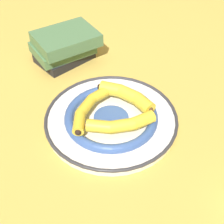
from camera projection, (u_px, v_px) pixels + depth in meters
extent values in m
plane|color=gold|center=(120.00, 129.00, 0.87)|extent=(2.80, 2.80, 0.00)
cylinder|color=white|center=(112.00, 120.00, 0.88)|extent=(0.37, 0.37, 0.02)
torus|color=#385699|center=(112.00, 116.00, 0.87)|extent=(0.26, 0.26, 0.03)
cylinder|color=#385699|center=(112.00, 117.00, 0.88)|extent=(0.10, 0.10, 0.00)
torus|color=#333338|center=(112.00, 117.00, 0.88)|extent=(0.37, 0.37, 0.01)
cylinder|color=gold|center=(101.00, 94.00, 0.90)|extent=(0.07, 0.04, 0.03)
cylinder|color=gold|center=(86.00, 106.00, 0.86)|extent=(0.07, 0.05, 0.03)
cylinder|color=gold|center=(79.00, 123.00, 0.81)|extent=(0.07, 0.07, 0.03)
sphere|color=gold|center=(92.00, 99.00, 0.88)|extent=(0.03, 0.03, 0.03)
sphere|color=gold|center=(80.00, 114.00, 0.84)|extent=(0.03, 0.03, 0.03)
cone|color=#472D19|center=(109.00, 89.00, 0.91)|extent=(0.03, 0.03, 0.02)
sphere|color=black|center=(78.00, 132.00, 0.79)|extent=(0.02, 0.02, 0.02)
cylinder|color=yellow|center=(98.00, 126.00, 0.80)|extent=(0.06, 0.07, 0.03)
cylinder|color=yellow|center=(122.00, 126.00, 0.80)|extent=(0.07, 0.06, 0.03)
cylinder|color=yellow|center=(143.00, 120.00, 0.82)|extent=(0.07, 0.05, 0.03)
sphere|color=yellow|center=(110.00, 127.00, 0.80)|extent=(0.03, 0.03, 0.03)
sphere|color=yellow|center=(133.00, 124.00, 0.81)|extent=(0.03, 0.03, 0.03)
cone|color=#472D19|center=(87.00, 125.00, 0.81)|extent=(0.04, 0.04, 0.03)
sphere|color=black|center=(152.00, 116.00, 0.83)|extent=(0.02, 0.02, 0.02)
cylinder|color=yellow|center=(144.00, 104.00, 0.86)|extent=(0.05, 0.06, 0.04)
cylinder|color=yellow|center=(128.00, 94.00, 0.89)|extent=(0.05, 0.06, 0.04)
cylinder|color=yellow|center=(110.00, 89.00, 0.91)|extent=(0.06, 0.07, 0.04)
sphere|color=yellow|center=(137.00, 98.00, 0.88)|extent=(0.04, 0.04, 0.04)
sphere|color=yellow|center=(120.00, 91.00, 0.90)|extent=(0.04, 0.04, 0.04)
cone|color=#472D19|center=(151.00, 110.00, 0.84)|extent=(0.03, 0.04, 0.03)
sphere|color=black|center=(101.00, 87.00, 0.92)|extent=(0.02, 0.02, 0.02)
cube|color=black|center=(65.00, 56.00, 1.11)|extent=(0.19, 0.14, 0.03)
cube|color=white|center=(66.00, 55.00, 1.11)|extent=(0.18, 0.13, 0.03)
cube|color=#4C754C|center=(63.00, 48.00, 1.08)|extent=(0.22, 0.18, 0.04)
cube|color=white|center=(64.00, 47.00, 1.09)|extent=(0.21, 0.17, 0.03)
cube|color=#4C754C|center=(66.00, 39.00, 1.05)|extent=(0.23, 0.20, 0.04)
cube|color=white|center=(67.00, 38.00, 1.06)|extent=(0.22, 0.18, 0.03)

